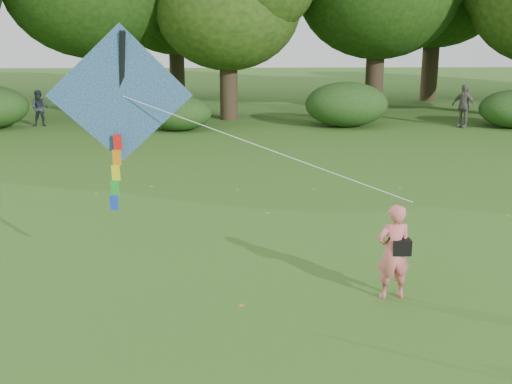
{
  "coord_description": "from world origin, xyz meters",
  "views": [
    {
      "loc": [
        -1.57,
        -9.09,
        4.56
      ],
      "look_at": [
        -1.26,
        2.0,
        1.5
      ],
      "focal_mm": 45.0,
      "sensor_mm": 36.0,
      "label": 1
    }
  ],
  "objects_px": {
    "man_kite_flyer": "(393,252)",
    "flying_kite": "(122,98)",
    "bystander_left": "(40,108)",
    "bystander_right": "(463,106)"
  },
  "relations": [
    {
      "from": "bystander_left",
      "to": "bystander_right",
      "type": "xyz_separation_m",
      "value": [
        17.86,
        -0.73,
        0.14
      ]
    },
    {
      "from": "bystander_right",
      "to": "bystander_left",
      "type": "bearing_deg",
      "value": -132.82
    },
    {
      "from": "man_kite_flyer",
      "to": "flying_kite",
      "type": "xyz_separation_m",
      "value": [
        -4.42,
        0.63,
        2.45
      ]
    },
    {
      "from": "flying_kite",
      "to": "bystander_right",
      "type": "bearing_deg",
      "value": 54.99
    },
    {
      "from": "man_kite_flyer",
      "to": "bystander_right",
      "type": "distance_m",
      "value": 18.17
    },
    {
      "from": "bystander_right",
      "to": "flying_kite",
      "type": "distance_m",
      "value": 19.89
    },
    {
      "from": "flying_kite",
      "to": "bystander_left",
      "type": "bearing_deg",
      "value": 111.12
    },
    {
      "from": "man_kite_flyer",
      "to": "bystander_left",
      "type": "height_order",
      "value": "man_kite_flyer"
    },
    {
      "from": "man_kite_flyer",
      "to": "flying_kite",
      "type": "relative_size",
      "value": 0.28
    },
    {
      "from": "bystander_left",
      "to": "bystander_right",
      "type": "bearing_deg",
      "value": -7.67
    }
  ]
}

